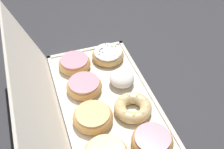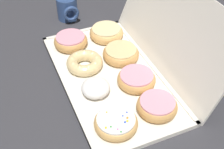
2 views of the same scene
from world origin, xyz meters
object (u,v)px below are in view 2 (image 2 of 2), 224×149
(donut_box, at_px, (110,76))
(glazed_ring_donut_5, at_px, (121,53))
(glazed_ring_donut_4, at_px, (106,33))
(pink_frosted_donut_6, at_px, (136,79))
(sprinkle_donut_3, at_px, (116,123))
(powdered_filled_donut_2, at_px, (96,88))
(coffee_mug, at_px, (67,8))
(cruller_donut_1, at_px, (85,63))
(pink_frosted_donut_7, at_px, (157,106))
(pink_frosted_donut_0, at_px, (71,41))

(donut_box, relative_size, glazed_ring_donut_5, 4.57)
(glazed_ring_donut_4, height_order, pink_frosted_donut_6, glazed_ring_donut_4)
(sprinkle_donut_3, bearing_deg, glazed_ring_donut_4, 161.18)
(powdered_filled_donut_2, height_order, sprinkle_donut_3, powdered_filled_donut_2)
(donut_box, distance_m, glazed_ring_donut_4, 0.21)
(powdered_filled_donut_2, xyz_separation_m, coffee_mug, (-0.45, 0.05, 0.01))
(cruller_donut_1, bearing_deg, coffee_mug, 172.47)
(glazed_ring_donut_4, distance_m, pink_frosted_donut_6, 0.26)
(glazed_ring_donut_5, xyz_separation_m, coffee_mug, (-0.33, -0.08, 0.02))
(glazed_ring_donut_4, xyz_separation_m, pink_frosted_donut_7, (0.38, -0.01, -0.00))
(donut_box, distance_m, powdered_filled_donut_2, 0.09)
(powdered_filled_donut_2, relative_size, glazed_ring_donut_5, 0.69)
(donut_box, distance_m, pink_frosted_donut_0, 0.21)
(donut_box, xyz_separation_m, pink_frosted_donut_7, (0.19, 0.06, 0.02))
(pink_frosted_donut_0, relative_size, glazed_ring_donut_5, 0.97)
(glazed_ring_donut_5, height_order, pink_frosted_donut_7, same)
(coffee_mug, bearing_deg, glazed_ring_donut_4, 23.40)
(pink_frosted_donut_6, bearing_deg, cruller_donut_1, -139.10)
(glazed_ring_donut_4, relative_size, glazed_ring_donut_5, 1.01)
(sprinkle_donut_3, relative_size, glazed_ring_donut_4, 0.96)
(pink_frosted_donut_6, xyz_separation_m, pink_frosted_donut_7, (0.12, 0.00, -0.00))
(powdered_filled_donut_2, distance_m, pink_frosted_donut_7, 0.18)
(powdered_filled_donut_2, height_order, glazed_ring_donut_4, powdered_filled_donut_2)
(glazed_ring_donut_4, bearing_deg, pink_frosted_donut_6, -2.25)
(cruller_donut_1, bearing_deg, sprinkle_donut_3, -1.20)
(powdered_filled_donut_2, height_order, pink_frosted_donut_6, powdered_filled_donut_2)
(sprinkle_donut_3, bearing_deg, pink_frosted_donut_0, -179.92)
(pink_frosted_donut_6, bearing_deg, donut_box, -139.15)
(powdered_filled_donut_2, bearing_deg, glazed_ring_donut_5, 132.22)
(pink_frosted_donut_7, bearing_deg, pink_frosted_donut_0, -161.67)
(glazed_ring_donut_4, xyz_separation_m, coffee_mug, (-0.20, -0.08, 0.02))
(powdered_filled_donut_2, bearing_deg, pink_frosted_donut_7, 45.59)
(sprinkle_donut_3, relative_size, pink_frosted_donut_7, 1.02)
(pink_frosted_donut_0, bearing_deg, donut_box, 18.28)
(sprinkle_donut_3, distance_m, pink_frosted_donut_7, 0.13)
(glazed_ring_donut_4, height_order, coffee_mug, coffee_mug)
(cruller_donut_1, distance_m, pink_frosted_donut_6, 0.18)
(sprinkle_donut_3, height_order, glazed_ring_donut_4, same)
(sprinkle_donut_3, distance_m, pink_frosted_donut_6, 0.18)
(donut_box, height_order, glazed_ring_donut_4, glazed_ring_donut_4)
(pink_frosted_donut_0, bearing_deg, pink_frosted_donut_7, 18.33)
(pink_frosted_donut_6, bearing_deg, coffee_mug, -170.80)
(glazed_ring_donut_5, bearing_deg, pink_frosted_donut_6, -3.54)
(cruller_donut_1, bearing_deg, glazed_ring_donut_4, 135.11)
(coffee_mug, bearing_deg, sprinkle_donut_3, -4.71)
(donut_box, distance_m, sprinkle_donut_3, 0.21)
(cruller_donut_1, relative_size, glazed_ring_donut_5, 0.96)
(powdered_filled_donut_2, xyz_separation_m, glazed_ring_donut_5, (-0.12, 0.13, -0.00))
(pink_frosted_donut_0, relative_size, glazed_ring_donut_4, 0.96)
(donut_box, relative_size, cruller_donut_1, 4.74)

